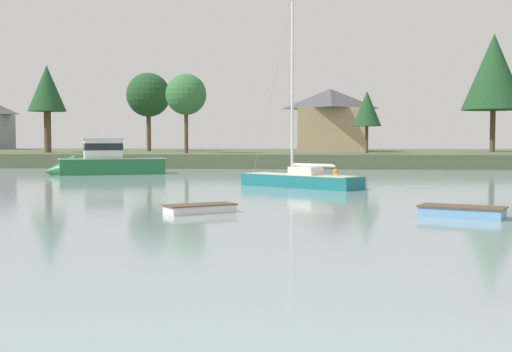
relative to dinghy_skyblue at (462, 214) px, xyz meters
The scene contains 12 objects.
far_shore_bank 65.84m from the dinghy_skyblue, 101.68° to the left, with size 166.31×44.21×1.53m, color #4C563D.
dinghy_skyblue is the anchor object (origin of this frame).
sailboat_teal 17.64m from the dinghy_skyblue, 111.95° to the left, with size 8.13×6.90×12.62m.
dinghy_white 10.75m from the dinghy_skyblue, behind, with size 3.21×2.74×0.51m.
cruiser_green 39.68m from the dinghy_skyblue, 128.34° to the left, with size 10.85×6.79×5.56m.
mooring_buoy_orange 35.87m from the dinghy_skyblue, 95.52° to the left, with size 0.52×0.52×0.57m.
shore_tree_far_right 64.50m from the dinghy_skyblue, 126.04° to the left, with size 4.56×4.56×10.57m.
shore_tree_center_right 54.71m from the dinghy_skyblue, 112.01° to the left, with size 4.79×4.79×9.24m.
shore_tree_left_mid 64.02m from the dinghy_skyblue, 73.73° to the left, with size 7.95×7.95×15.08m.
shore_tree_left 69.33m from the dinghy_skyblue, 113.85° to the left, with size 6.01×6.01×10.68m.
shore_tree_inland_b 50.21m from the dinghy_skyblue, 89.23° to the left, with size 3.30×3.30×7.12m.
cottage_hillside 61.60m from the dinghy_skyblue, 92.90° to the left, with size 9.17×9.46×8.24m.
Camera 1 is at (7.10, -4.78, 3.12)m, focal length 46.60 mm.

